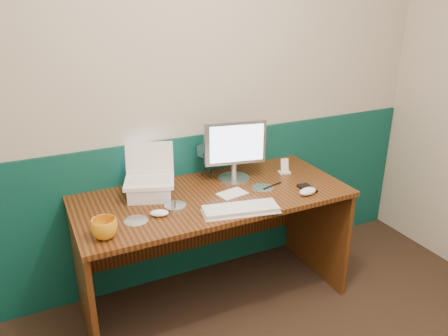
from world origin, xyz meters
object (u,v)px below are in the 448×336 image
monitor (234,152)px  keyboard (241,210)px  camcorder (207,161)px  laptop (148,165)px  mug (104,228)px  desk (214,249)px

monitor → keyboard: 0.47m
monitor → camcorder: 0.20m
monitor → keyboard: monitor is taller
laptop → mug: size_ratio=2.18×
laptop → keyboard: 0.58m
keyboard → laptop: bearing=146.6°
monitor → camcorder: bearing=144.5°
camcorder → desk: bearing=-130.6°
laptop → monitor: 0.55m
laptop → mug: bearing=-114.0°
desk → mug: bearing=-161.7°
camcorder → monitor: bearing=-70.9°
keyboard → desk: bearing=111.2°
desk → mug: size_ratio=12.57×
desk → monitor: (0.20, 0.13, 0.56)m
desk → camcorder: camcorder is taller
desk → mug: mug is taller
desk → keyboard: 0.47m
keyboard → mug: 0.72m
keyboard → camcorder: bearing=97.8°
monitor → mug: bearing=-146.1°
keyboard → camcorder: size_ratio=2.00×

